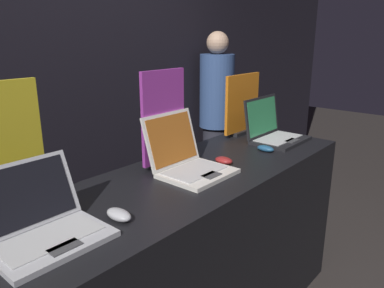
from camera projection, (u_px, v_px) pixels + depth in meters
wall_back at (58, 69)px, 2.46m from camera, size 8.00×0.05×2.80m
display_counter at (193, 257)px, 1.99m from camera, size 2.04×0.65×0.96m
laptop_front at (42, 223)px, 1.24m from camera, size 0.36×0.33×0.24m
mouse_front at (119, 215)px, 1.38m from camera, size 0.06×0.12×0.04m
laptop_middle at (187, 160)px, 1.84m from camera, size 0.33×0.36×0.28m
mouse_middle at (224, 160)px, 1.97m from camera, size 0.07×0.10×0.04m
promo_stand_middle at (164, 121)px, 1.89m from camera, size 0.29×0.07×0.49m
laptop_back at (273, 131)px, 2.40m from camera, size 0.37×0.30×0.27m
mouse_back at (266, 149)px, 2.18m from camera, size 0.06×0.11×0.03m
promo_stand_back at (242, 106)px, 2.51m from camera, size 0.37×0.07×0.41m
person_bystander at (216, 119)px, 3.48m from camera, size 0.31×0.31×1.65m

